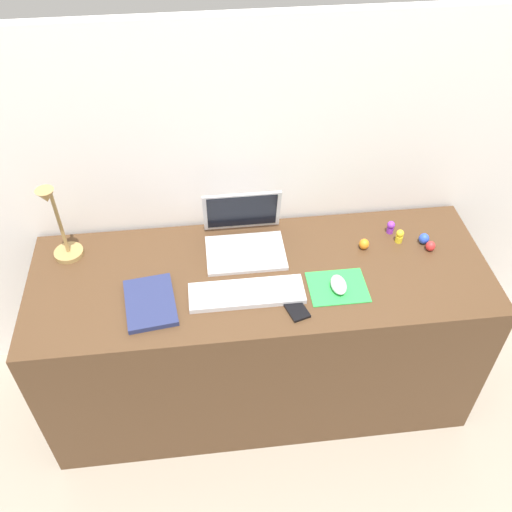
{
  "coord_description": "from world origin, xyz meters",
  "views": [
    {
      "loc": [
        -0.19,
        -1.45,
        2.22
      ],
      "look_at": [
        -0.02,
        0.0,
        0.83
      ],
      "focal_mm": 39.41,
      "sensor_mm": 36.0,
      "label": 1
    }
  ],
  "objects": [
    {
      "name": "toy_figurine_purple",
      "position": [
        0.54,
        0.17,
        0.77
      ],
      "size": [
        0.03,
        0.03,
        0.05
      ],
      "color": "purple",
      "rests_on": "desk"
    },
    {
      "name": "toy_figurine_blue",
      "position": [
        0.65,
        0.09,
        0.76
      ],
      "size": [
        0.04,
        0.04,
        0.04
      ],
      "primitive_type": "ellipsoid",
      "color": "blue",
      "rests_on": "desk"
    },
    {
      "name": "laptop",
      "position": [
        -0.05,
        0.17,
        0.79
      ],
      "size": [
        0.3,
        0.26,
        0.21
      ],
      "color": "silver",
      "rests_on": "desk"
    },
    {
      "name": "mouse",
      "position": [
        0.27,
        -0.11,
        0.76
      ],
      "size": [
        0.06,
        0.1,
        0.03
      ],
      "primitive_type": "ellipsoid",
      "color": "silver",
      "rests_on": "mousepad"
    },
    {
      "name": "toy_figurine_red",
      "position": [
        0.66,
        0.05,
        0.76
      ],
      "size": [
        0.04,
        0.04,
        0.04
      ],
      "primitive_type": "ellipsoid",
      "color": "red",
      "rests_on": "desk"
    },
    {
      "name": "ground_plane",
      "position": [
        0.0,
        0.0,
        0.0
      ],
      "size": [
        6.0,
        6.0,
        0.0
      ],
      "primitive_type": "plane",
      "color": "gray"
    },
    {
      "name": "toy_figurine_orange",
      "position": [
        0.41,
        0.09,
        0.76
      ],
      "size": [
        0.04,
        0.04,
        0.04
      ],
      "primitive_type": "ellipsoid",
      "color": "orange",
      "rests_on": "desk"
    },
    {
      "name": "desk",
      "position": [
        0.0,
        0.0,
        0.37
      ],
      "size": [
        1.72,
        0.61,
        0.74
      ],
      "primitive_type": "cube",
      "color": "#4C331E",
      "rests_on": "ground_plane"
    },
    {
      "name": "cell_phone",
      "position": [
        0.1,
        -0.18,
        0.74
      ],
      "size": [
        0.1,
        0.14,
        0.01
      ],
      "primitive_type": "cube",
      "rotation": [
        0.0,
        0.0,
        0.3
      ],
      "color": "black",
      "rests_on": "desk"
    },
    {
      "name": "notebook_pad",
      "position": [
        -0.4,
        -0.11,
        0.75
      ],
      "size": [
        0.2,
        0.26,
        0.02
      ],
      "primitive_type": "cube",
      "rotation": [
        0.0,
        0.0,
        0.12
      ],
      "color": "navy",
      "rests_on": "desk"
    },
    {
      "name": "mousepad",
      "position": [
        0.27,
        -0.1,
        0.74
      ],
      "size": [
        0.21,
        0.17,
        0.0
      ],
      "primitive_type": "cube",
      "color": "green",
      "rests_on": "desk"
    },
    {
      "name": "back_wall",
      "position": [
        0.0,
        0.34,
        0.78
      ],
      "size": [
        2.92,
        0.05,
        1.56
      ],
      "primitive_type": "cube",
      "color": "silver",
      "rests_on": "ground_plane"
    },
    {
      "name": "toy_figurine_yellow",
      "position": [
        0.56,
        0.11,
        0.77
      ],
      "size": [
        0.03,
        0.03,
        0.06
      ],
      "color": "yellow",
      "rests_on": "desk"
    },
    {
      "name": "desk_lamp",
      "position": [
        -0.72,
        0.16,
        0.9
      ],
      "size": [
        0.11,
        0.14,
        0.35
      ],
      "color": "#A5844C",
      "rests_on": "desk"
    },
    {
      "name": "keyboard",
      "position": [
        -0.06,
        -0.1,
        0.75
      ],
      "size": [
        0.41,
        0.13,
        0.02
      ],
      "primitive_type": "cube",
      "color": "silver",
      "rests_on": "desk"
    }
  ]
}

